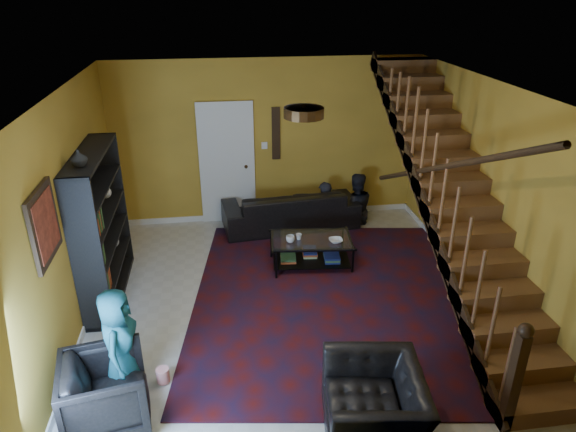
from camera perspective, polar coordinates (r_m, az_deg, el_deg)
name	(u,v)px	position (r m, az deg, el deg)	size (l,w,h in m)	color
floor	(291,302)	(6.96, 0.33, -9.50)	(5.50, 5.50, 0.00)	beige
room	(192,257)	(8.02, -10.58, -4.52)	(5.50, 5.50, 5.50)	gold
staircase	(455,197)	(6.90, 18.09, 2.07)	(0.95, 5.02, 3.18)	brown
bookshelf	(102,229)	(7.11, -19.95, -1.36)	(0.35, 1.80, 2.00)	black
door	(227,165)	(8.90, -6.78, 5.60)	(0.82, 0.05, 2.05)	silver
framed_picture	(44,225)	(5.52, -25.47, -0.89)	(0.04, 0.74, 0.74)	maroon
wall_hanging	(276,134)	(8.80, -1.35, 9.14)	(0.14, 0.03, 0.90)	black
ceiling_fixture	(304,113)	(5.10, 1.78, 11.41)	(0.40, 0.40, 0.10)	#3F2814
rug	(335,298)	(7.03, 5.23, -9.08)	(3.75, 4.28, 0.02)	#410C0B
sofa	(290,209)	(8.83, 0.25, 0.82)	(2.29, 0.89, 0.67)	black
armchair_left	(105,392)	(5.44, -19.63, -17.92)	(0.76, 0.78, 0.71)	black
armchair_right	(374,405)	(5.13, 9.53, -19.96)	(1.02, 0.89, 0.66)	black
person_adult_a	(323,214)	(9.05, 3.97, 0.17)	(0.45, 0.29, 1.22)	black
person_adult_b	(355,209)	(9.15, 7.45, 0.74)	(0.66, 0.51, 1.35)	black
person_child	(119,343)	(5.56, -18.25, -13.25)	(0.59, 0.38, 1.21)	#164C56
coffee_table	(311,250)	(7.65, 2.58, -3.82)	(1.25, 0.81, 0.45)	black
cup_a	(290,239)	(7.44, 0.27, -2.56)	(0.13, 0.13, 0.10)	#999999
cup_b	(299,237)	(7.52, 1.20, -2.32)	(0.09, 0.09, 0.09)	#999999
bowl	(336,241)	(7.48, 5.32, -2.74)	(0.20, 0.20, 0.05)	#999999
vase	(79,158)	(6.26, -22.23, 5.98)	(0.18, 0.18, 0.19)	#999999
popcorn_bucket	(163,375)	(5.85, -13.73, -16.80)	(0.14, 0.14, 0.16)	red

